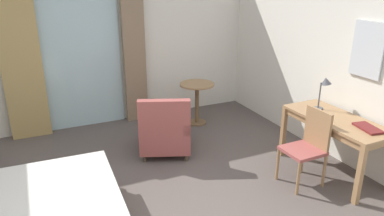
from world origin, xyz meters
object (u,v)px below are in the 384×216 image
object	(u,v)px
desk_chair	(309,144)
closed_book	(368,128)
writing_desk	(336,125)
armchair_by_window	(165,130)
desk_lamp	(324,86)
round_cafe_table	(197,95)

from	to	relation	value
desk_chair	closed_book	size ratio (longest dim) A/B	2.73
writing_desk	desk_chair	world-z (taller)	desk_chair
closed_book	armchair_by_window	xyz separation A→B (m)	(-1.81, 1.82, -0.42)
closed_book	writing_desk	bearing A→B (deg)	110.36
desk_lamp	armchair_by_window	world-z (taller)	desk_lamp
desk_lamp	closed_book	bearing A→B (deg)	-89.17
desk_chair	closed_book	xyz separation A→B (m)	(0.52, -0.36, 0.25)
desk_chair	desk_lamp	world-z (taller)	desk_lamp
armchair_by_window	round_cafe_table	bearing A→B (deg)	42.33
desk_chair	writing_desk	bearing A→B (deg)	5.29
writing_desk	armchair_by_window	distance (m)	2.27
closed_book	round_cafe_table	distance (m)	2.79
writing_desk	round_cafe_table	size ratio (longest dim) A/B	1.92
closed_book	desk_chair	bearing A→B (deg)	157.00
closed_book	round_cafe_table	world-z (taller)	closed_book
desk_chair	round_cafe_table	distance (m)	2.30
writing_desk	desk_lamp	xyz separation A→B (m)	(0.05, 0.33, 0.41)
writing_desk	closed_book	world-z (taller)	closed_book
desk_chair	armchair_by_window	bearing A→B (deg)	131.33
desk_lamp	desk_chair	bearing A→B (deg)	-143.97
round_cafe_table	desk_lamp	bearing A→B (deg)	-64.02
round_cafe_table	writing_desk	bearing A→B (deg)	-68.69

